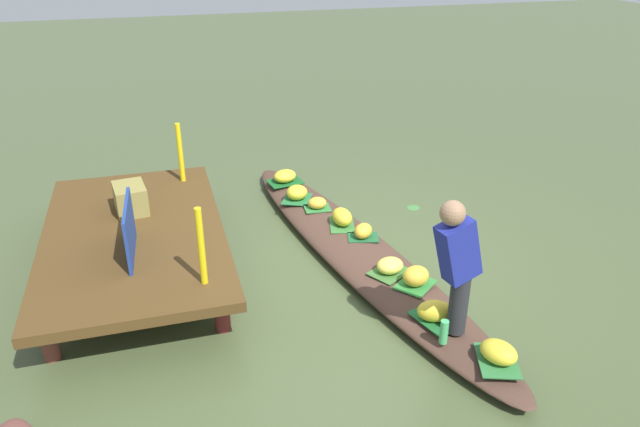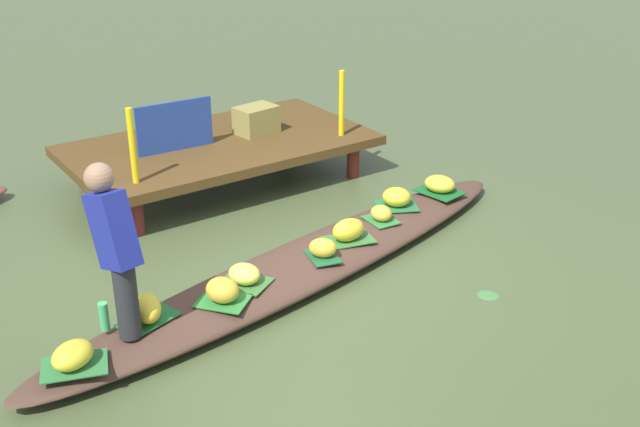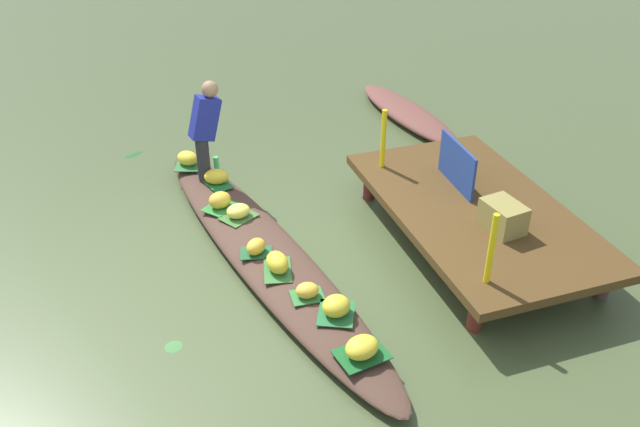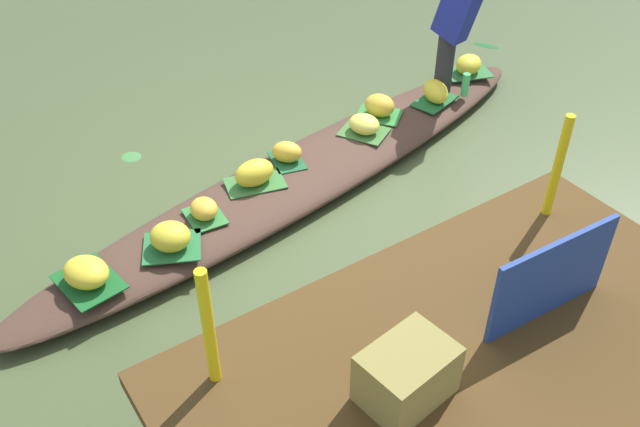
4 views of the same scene
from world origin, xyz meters
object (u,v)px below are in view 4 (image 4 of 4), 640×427
(banana_bunch_5, at_px, (436,91))
(banana_bunch_0, at_px, (254,173))
(banana_bunch_7, at_px, (86,272))
(banana_bunch_2, at_px, (287,152))
(vendor_person, at_px, (456,20))
(banana_bunch_1, at_px, (469,64))
(banana_bunch_4, at_px, (204,209))
(produce_crate, at_px, (407,374))
(water_bottle, at_px, (465,85))
(banana_bunch_3, at_px, (364,124))
(banana_bunch_6, at_px, (380,105))
(market_banner, at_px, (552,278))
(banana_bunch_8, at_px, (170,237))
(vendor_boat, at_px, (307,173))

(banana_bunch_5, bearing_deg, banana_bunch_0, 5.99)
(banana_bunch_0, bearing_deg, banana_bunch_7, 13.76)
(banana_bunch_2, bearing_deg, vendor_person, -175.92)
(banana_bunch_1, bearing_deg, banana_bunch_4, 11.06)
(vendor_person, height_order, produce_crate, vendor_person)
(banana_bunch_7, bearing_deg, water_bottle, -172.44)
(banana_bunch_3, distance_m, water_bottle, 1.14)
(banana_bunch_0, xyz_separation_m, banana_bunch_3, (-1.12, -0.13, -0.02))
(banana_bunch_6, xyz_separation_m, market_banner, (0.85, 2.56, 0.44))
(banana_bunch_5, bearing_deg, banana_bunch_6, -7.94)
(market_banner, bearing_deg, banana_bunch_5, -117.08)
(banana_bunch_0, relative_size, produce_crate, 0.72)
(banana_bunch_6, height_order, banana_bunch_8, banana_bunch_6)
(produce_crate, bearing_deg, vendor_boat, -111.67)
(banana_bunch_6, xyz_separation_m, produce_crate, (1.83, 2.56, 0.33))
(banana_bunch_2, distance_m, banana_bunch_6, 1.05)
(vendor_boat, height_order, banana_bunch_0, banana_bunch_0)
(banana_bunch_4, bearing_deg, banana_bunch_1, -168.94)
(banana_bunch_3, relative_size, banana_bunch_6, 1.02)
(banana_bunch_3, distance_m, banana_bunch_8, 2.00)
(market_banner, bearing_deg, banana_bunch_3, -100.75)
(banana_bunch_3, bearing_deg, banana_bunch_2, 0.59)
(banana_bunch_4, relative_size, banana_bunch_6, 0.83)
(market_banner, bearing_deg, produce_crate, 2.96)
(banana_bunch_4, relative_size, water_bottle, 1.04)
(banana_bunch_0, xyz_separation_m, banana_bunch_1, (-2.60, -0.45, -0.01))
(banana_bunch_0, height_order, banana_bunch_7, banana_bunch_0)
(banana_bunch_3, relative_size, water_bottle, 1.27)
(banana_bunch_0, bearing_deg, banana_bunch_6, -168.46)
(produce_crate, bearing_deg, banana_bunch_8, -78.64)
(banana_bunch_5, relative_size, vendor_person, 0.24)
(banana_bunch_7, xyz_separation_m, produce_crate, (-0.97, 1.93, 0.34))
(banana_bunch_1, height_order, produce_crate, produce_crate)
(banana_bunch_5, bearing_deg, banana_bunch_4, 8.30)
(vendor_boat, xyz_separation_m, banana_bunch_4, (0.97, 0.17, 0.17))
(banana_bunch_7, relative_size, banana_bunch_8, 1.14)
(banana_bunch_8, bearing_deg, vendor_boat, -165.40)
(vendor_boat, height_order, market_banner, market_banner)
(banana_bunch_6, relative_size, vendor_person, 0.21)
(banana_bunch_4, bearing_deg, banana_bunch_2, -161.97)
(banana_bunch_0, bearing_deg, market_banner, 103.48)
(vendor_boat, bearing_deg, water_bottle, 173.79)
(banana_bunch_1, height_order, banana_bunch_8, banana_bunch_8)
(banana_bunch_2, relative_size, market_banner, 0.29)
(banana_bunch_5, xyz_separation_m, market_banner, (1.42, 2.48, 0.44))
(banana_bunch_1, bearing_deg, banana_bunch_8, 12.79)
(vendor_boat, height_order, banana_bunch_4, banana_bunch_4)
(banana_bunch_5, xyz_separation_m, banana_bunch_7, (3.37, 0.55, -0.01))
(banana_bunch_7, height_order, vendor_person, vendor_person)
(banana_bunch_0, relative_size, water_bottle, 1.47)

